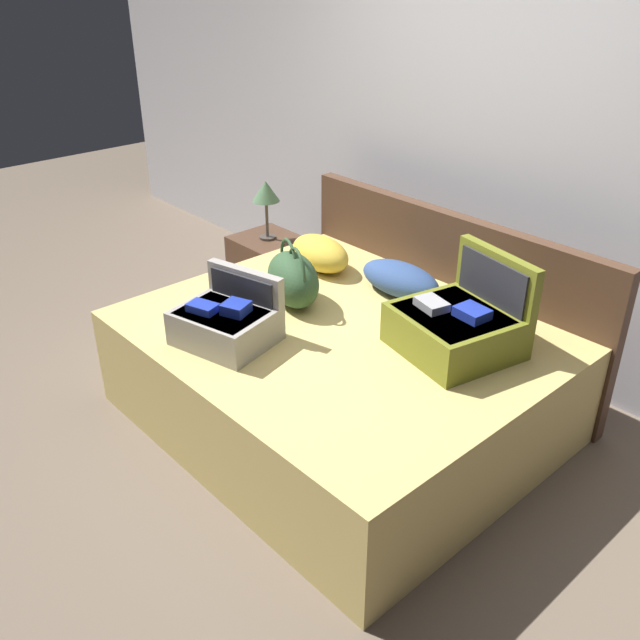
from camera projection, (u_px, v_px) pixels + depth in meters
ground_plane at (279, 451)px, 3.44m from camera, size 12.00×12.00×0.00m
back_wall at (505, 136)px, 3.79m from camera, size 8.00×0.10×2.60m
bed at (338, 376)px, 3.54m from camera, size 2.01×1.64×0.54m
headboard at (447, 292)px, 3.96m from camera, size 2.05×0.08×0.94m
hard_case_large at (458, 324)px, 3.19m from camera, size 0.60×0.59×0.45m
hard_case_medium at (226, 321)px, 3.27m from camera, size 0.51×0.46×0.32m
duffel_bag at (293, 279)px, 3.61m from camera, size 0.48×0.38×0.34m
pillow_near_headboard at (320, 253)px, 4.02m from camera, size 0.47×0.31×0.19m
pillow_center_head at (400, 279)px, 3.73m from camera, size 0.50×0.27×0.17m
nightstand at (269, 272)px, 4.73m from camera, size 0.44×0.40×0.50m
table_lamp at (266, 193)px, 4.46m from camera, size 0.18×0.18×0.39m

